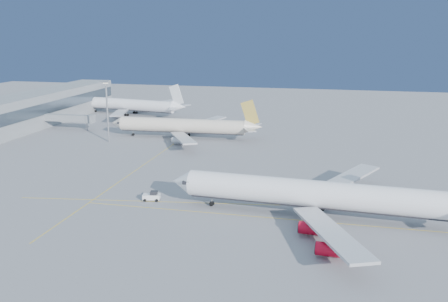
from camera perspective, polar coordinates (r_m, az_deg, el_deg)
ground at (r=134.73m, az=2.99°, el=-5.24°), size 500.00×500.00×0.00m
terminal at (r=253.54m, az=-19.90°, el=4.76°), size 18.40×110.00×15.00m
jet_bridge at (r=231.67m, az=-17.01°, el=3.60°), size 23.60×3.60×6.90m
taxiway_lines at (r=143.66m, az=-2.37°, el=-4.00°), size 118.86×140.00×0.02m
airliner_virgin at (r=120.91m, az=10.96°, el=-4.96°), size 75.15×67.38×18.53m
airliner_etihad at (r=205.20m, az=-4.44°, el=2.88°), size 63.89×59.09×16.69m
airliner_third at (r=264.74m, az=-10.56°, el=5.20°), size 63.84×58.24×17.17m
pushback_tug at (r=132.85m, az=-8.24°, el=-5.12°), size 4.78×3.38×2.50m
light_mast at (r=201.32m, az=-13.22°, el=4.97°), size 2.08×2.08×24.02m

